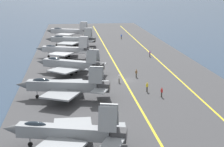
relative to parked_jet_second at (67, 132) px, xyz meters
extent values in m
plane|color=#2D425B|center=(29.62, -11.77, -2.63)|extent=(2000.00, 2000.00, 0.00)
cube|color=#424244|center=(29.62, -11.77, -2.43)|extent=(206.16, 42.32, 0.40)
cube|color=yellow|center=(29.62, -23.41, -2.22)|extent=(185.53, 2.71, 0.01)
cube|color=yellow|center=(29.62, -11.77, -2.22)|extent=(185.54, 0.36, 0.01)
cube|color=gray|center=(0.11, 0.44, 0.00)|extent=(4.42, 11.53, 1.56)
cone|color=#5B5E60|center=(1.81, 6.91, 0.00)|extent=(1.98, 2.48, 1.48)
cube|color=#38383A|center=(-1.62, -6.18, 0.00)|extent=(2.21, 2.26, 1.32)
ellipsoid|color=#232D38|center=(1.00, 3.83, 0.74)|extent=(1.54, 2.93, 0.86)
cube|color=gray|center=(3.09, -0.74, -0.51)|extent=(4.84, 5.03, 0.28)
cube|color=gray|center=(-2.09, -4.77, 2.27)|extent=(1.44, 2.34, 2.95)
cube|color=gray|center=(-0.51, -5.19, 2.27)|extent=(1.44, 2.34, 2.95)
cube|color=gray|center=(-3.61, -5.18, 0.00)|extent=(3.45, 3.15, 0.20)
cube|color=gray|center=(0.61, -6.28, 0.00)|extent=(2.97, 2.40, 0.20)
cylinder|color=#B2B2B7|center=(1.20, 4.58, -1.50)|extent=(0.16, 0.16, 1.45)
cylinder|color=black|center=(1.20, 4.58, -1.93)|extent=(0.36, 0.64, 0.60)
cylinder|color=#B2B2B7|center=(0.87, -0.97, -1.50)|extent=(0.16, 0.16, 1.45)
cylinder|color=black|center=(0.87, -0.97, -1.93)|extent=(0.36, 0.64, 0.60)
cube|color=gray|center=(19.04, 0.85, 0.16)|extent=(4.27, 12.43, 1.73)
cone|color=#5B5E60|center=(20.54, 7.86, 0.16)|extent=(2.10, 2.63, 1.65)
cube|color=#38383A|center=(17.50, -6.32, 0.16)|extent=(2.37, 2.37, 1.47)
ellipsoid|color=#232D38|center=(19.82, 4.52, 0.98)|extent=(1.56, 3.13, 0.95)
cube|color=gray|center=(15.73, 1.13, -0.41)|extent=(6.69, 6.92, 0.28)
cube|color=gray|center=(22.16, -0.24, -0.41)|extent=(5.02, 5.49, 0.28)
cube|color=gray|center=(16.89, -4.82, 2.34)|extent=(1.30, 2.46, 2.61)
cube|color=gray|center=(18.67, -5.21, 2.34)|extent=(1.30, 2.46, 2.61)
cube|color=gray|center=(15.39, -5.36, 0.16)|extent=(3.47, 3.22, 0.20)
cube|color=gray|center=(19.82, -6.30, 0.16)|extent=(2.88, 2.43, 0.20)
cylinder|color=#B2B2B7|center=(20.00, 5.34, -1.47)|extent=(0.16, 0.16, 1.52)
cylinder|color=black|center=(20.00, 5.34, -1.93)|extent=(0.34, 0.63, 0.60)
cylinder|color=#B2B2B7|center=(17.59, -0.11, -1.47)|extent=(0.16, 0.16, 1.52)
cylinder|color=black|center=(17.59, -0.11, -1.93)|extent=(0.34, 0.63, 0.60)
cylinder|color=#B2B2B7|center=(19.96, -0.62, -1.47)|extent=(0.16, 0.16, 1.52)
cylinder|color=black|center=(19.96, -0.62, -1.93)|extent=(0.34, 0.63, 0.60)
cube|color=gray|center=(35.89, -0.29, 0.05)|extent=(6.98, 11.55, 1.71)
cone|color=#5B5E60|center=(39.06, 5.98, 0.05)|extent=(2.48, 2.77, 1.63)
cube|color=#38383A|center=(32.65, -6.70, 0.05)|extent=(2.64, 2.64, 1.45)
ellipsoid|color=#232D38|center=(37.55, 2.99, 0.86)|extent=(2.17, 3.05, 0.94)
cube|color=gray|center=(32.78, 0.83, -0.51)|extent=(7.07, 7.11, 0.28)
cube|color=gray|center=(38.63, -2.13, -0.51)|extent=(5.87, 6.17, 0.28)
cube|color=gray|center=(32.44, -5.12, 2.29)|extent=(1.80, 2.43, 2.74)
cube|color=gray|center=(34.04, -5.94, 2.29)|extent=(1.80, 2.43, 2.74)
cube|color=gray|center=(30.86, -5.24, 0.05)|extent=(3.61, 3.51, 0.20)
cube|color=gray|center=(34.88, -7.28, 0.05)|extent=(3.34, 3.00, 0.20)
cylinder|color=#B2B2B7|center=(37.92, 3.72, -1.52)|extent=(0.16, 0.16, 1.42)
cylinder|color=black|center=(37.92, 3.72, -1.93)|extent=(0.47, 0.63, 0.60)
cylinder|color=#B2B2B7|center=(34.27, -0.84, -1.52)|extent=(0.16, 0.16, 1.42)
cylinder|color=black|center=(34.27, -0.84, -1.93)|extent=(0.47, 0.63, 0.60)
cylinder|color=#B2B2B7|center=(36.41, -1.92, -1.52)|extent=(0.16, 0.16, 1.42)
cylinder|color=black|center=(36.41, -1.92, -1.93)|extent=(0.47, 0.63, 0.60)
cube|color=#A8AAAF|center=(53.04, 1.10, 0.10)|extent=(4.94, 11.59, 1.51)
cone|color=#5B5E60|center=(55.08, 7.57, 0.10)|extent=(2.03, 2.54, 1.43)
cube|color=#38383A|center=(50.96, -5.52, 0.10)|extent=(2.22, 2.33, 1.28)
ellipsoid|color=#232D38|center=(54.11, 4.49, 0.81)|extent=(1.64, 2.96, 0.83)
cube|color=#A8AAAF|center=(49.84, 1.69, -0.39)|extent=(6.87, 6.89, 0.28)
cube|color=#A8AAAF|center=(56.01, -0.25, -0.39)|extent=(5.25, 5.34, 0.28)
cube|color=#A8AAAF|center=(50.58, -4.08, 2.31)|extent=(1.52, 2.38, 2.88)
cube|color=#A8AAAF|center=(52.09, -4.56, 2.31)|extent=(1.52, 2.38, 2.88)
cube|color=#A8AAAF|center=(49.05, -4.42, 0.10)|extent=(3.50, 3.25, 0.20)
cube|color=#A8AAAF|center=(53.16, -5.72, 0.10)|extent=(3.06, 2.55, 0.20)
cylinder|color=#B2B2B7|center=(54.34, 5.24, -1.44)|extent=(0.16, 0.16, 1.57)
cylinder|color=black|center=(54.34, 5.24, -1.93)|extent=(0.39, 0.64, 0.60)
cylinder|color=#B2B2B7|center=(51.68, 0.29, -1.44)|extent=(0.16, 0.16, 1.57)
cylinder|color=black|center=(51.68, 0.29, -1.93)|extent=(0.39, 0.64, 0.60)
cylinder|color=#B2B2B7|center=(53.69, -0.35, -1.44)|extent=(0.16, 0.16, 1.57)
cylinder|color=black|center=(53.69, -0.35, -1.93)|extent=(0.39, 0.64, 0.60)
cube|color=#93999E|center=(70.63, -0.73, -0.01)|extent=(4.33, 12.20, 1.63)
cone|color=#5B5E60|center=(72.23, 6.15, -0.01)|extent=(2.02, 2.59, 1.54)
cube|color=#38383A|center=(69.00, -7.76, -0.01)|extent=(2.27, 2.34, 1.38)
ellipsoid|color=#232D38|center=(71.46, 2.87, 0.76)|extent=(1.54, 3.08, 0.89)
cube|color=#93999E|center=(66.96, -0.30, -0.54)|extent=(7.49, 7.28, 0.28)
cube|color=#93999E|center=(74.12, -1.96, -0.54)|extent=(5.81, 5.34, 0.28)
cube|color=#93999E|center=(68.46, -6.29, 2.27)|extent=(1.40, 2.44, 2.90)
cube|color=#93999E|center=(70.13, -6.68, 2.27)|extent=(1.40, 2.44, 2.90)
cube|color=#93999E|center=(66.95, -6.78, -0.01)|extent=(3.48, 3.21, 0.20)
cube|color=#93999E|center=(71.26, -7.78, -0.01)|extent=(2.92, 2.44, 0.20)
cylinder|color=#B2B2B7|center=(71.65, 3.67, -1.53)|extent=(0.16, 0.16, 1.40)
cylinder|color=black|center=(71.65, 3.67, -1.93)|extent=(0.35, 0.63, 0.60)
cylinder|color=#B2B2B7|center=(69.24, -1.67, -1.53)|extent=(0.16, 0.16, 1.40)
cylinder|color=black|center=(69.24, -1.67, -1.93)|extent=(0.35, 0.63, 0.60)
cylinder|color=#B2B2B7|center=(71.46, -2.18, -1.53)|extent=(0.16, 0.16, 1.40)
cylinder|color=black|center=(71.46, -2.18, -1.93)|extent=(0.35, 0.63, 0.60)
cube|color=#A8AAAF|center=(87.94, 0.02, 0.23)|extent=(5.75, 12.49, 1.73)
cone|color=#5B5E60|center=(90.33, 6.95, 0.23)|extent=(2.33, 2.79, 1.64)
cube|color=#38383A|center=(85.49, -7.07, 0.23)|extent=(2.55, 2.58, 1.47)
ellipsoid|color=#232D38|center=(89.19, 3.65, 1.05)|extent=(1.90, 3.21, 0.95)
cube|color=#A8AAAF|center=(84.54, 0.75, -0.33)|extent=(7.31, 7.40, 0.28)
cube|color=#A8AAAF|center=(91.06, -1.51, -0.33)|extent=(5.63, 5.89, 0.28)
cube|color=#A8AAAF|center=(85.07, -5.48, 2.47)|extent=(1.59, 2.54, 2.72)
cube|color=#A8AAAF|center=(86.79, -6.07, 2.47)|extent=(1.59, 2.54, 2.72)
cube|color=#A8AAAF|center=(83.51, -5.85, 0.23)|extent=(3.61, 3.45, 0.20)
cube|color=#A8AAAF|center=(87.79, -7.32, 0.23)|extent=(3.14, 2.80, 0.20)
cylinder|color=#B2B2B7|center=(89.47, 4.46, -1.43)|extent=(0.16, 0.16, 1.59)
cylinder|color=black|center=(89.47, 4.46, -1.93)|extent=(0.40, 0.64, 0.60)
cylinder|color=#B2B2B7|center=(86.38, -0.79, -1.43)|extent=(0.16, 0.16, 1.59)
cylinder|color=black|center=(86.38, -0.79, -1.93)|extent=(0.40, 0.64, 0.60)
cylinder|color=#B2B2B7|center=(88.66, -1.58, -1.43)|extent=(0.16, 0.16, 1.59)
cylinder|color=black|center=(88.66, -1.58, -1.93)|extent=(0.40, 0.64, 0.60)
cylinder|color=#4C473D|center=(27.92, -10.47, -1.81)|extent=(0.24, 0.24, 0.84)
cube|color=white|center=(27.92, -10.47, -1.10)|extent=(0.29, 0.40, 0.58)
sphere|color=#9E7051|center=(27.92, -10.47, -0.68)|extent=(0.22, 0.22, 0.22)
sphere|color=white|center=(27.92, -10.47, -0.62)|extent=(0.24, 0.24, 0.24)
cylinder|color=#383328|center=(51.65, -22.43, -1.77)|extent=(0.24, 0.24, 0.91)
cube|color=purple|center=(51.65, -22.43, -1.03)|extent=(0.46, 0.43, 0.57)
sphere|color=beige|center=(51.65, -22.43, -0.62)|extent=(0.22, 0.22, 0.22)
sphere|color=purple|center=(51.65, -22.43, -0.56)|extent=(0.24, 0.24, 0.24)
cylinder|color=#383328|center=(83.55, -19.29, -1.80)|extent=(0.24, 0.24, 0.86)
cube|color=#284CB2|center=(83.55, -19.29, -1.09)|extent=(0.41, 0.46, 0.55)
sphere|color=beige|center=(83.55, -19.29, -0.69)|extent=(0.22, 0.22, 0.22)
sphere|color=#284CB2|center=(83.55, -19.29, -0.63)|extent=(0.24, 0.24, 0.24)
cylinder|color=#383328|center=(21.18, -14.78, -1.76)|extent=(0.24, 0.24, 0.93)
cube|color=yellow|center=(21.18, -14.78, -1.00)|extent=(0.45, 0.46, 0.60)
sphere|color=tan|center=(21.18, -14.78, -0.57)|extent=(0.22, 0.22, 0.22)
sphere|color=yellow|center=(21.18, -14.78, -0.51)|extent=(0.24, 0.24, 0.24)
cylinder|color=#383328|center=(31.41, -14.71, -1.79)|extent=(0.24, 0.24, 0.87)
cube|color=brown|center=(31.41, -14.71, -1.07)|extent=(0.40, 0.46, 0.58)
sphere|color=tan|center=(31.41, -14.71, -0.65)|extent=(0.22, 0.22, 0.22)
sphere|color=brown|center=(31.41, -14.71, -0.59)|extent=(0.24, 0.24, 0.24)
cylinder|color=#383328|center=(17.94, -16.71, -1.80)|extent=(0.24, 0.24, 0.86)
cube|color=red|center=(17.94, -16.71, -1.08)|extent=(0.42, 0.31, 0.58)
sphere|color=beige|center=(17.94, -16.71, -0.66)|extent=(0.22, 0.22, 0.22)
sphere|color=red|center=(17.94, -16.71, -0.60)|extent=(0.24, 0.24, 0.24)
camera|label=1|loc=(-38.79, -0.77, 17.58)|focal=55.00mm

